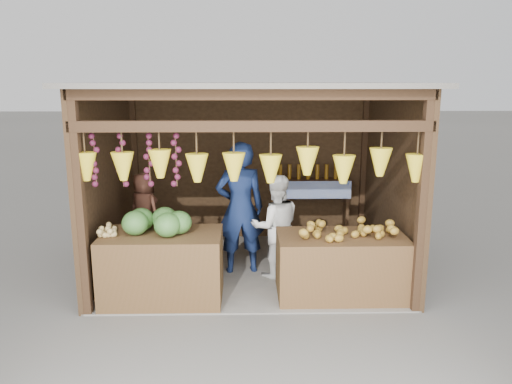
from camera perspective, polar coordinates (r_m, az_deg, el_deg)
ground at (r=7.40m, az=-0.56°, el=-8.68°), size 80.00×80.00×0.00m
stall_structure at (r=6.93m, az=-0.86°, el=4.14°), size 4.30×3.30×2.66m
back_shelf at (r=8.46m, az=6.46°, el=0.12°), size 1.25×0.32×1.32m
counter_left at (r=6.33m, az=-10.61°, el=-8.44°), size 1.45×0.85×0.87m
counter_right at (r=6.45m, az=9.66°, el=-8.34°), size 1.59×0.85×0.80m
stool at (r=7.62m, az=-12.38°, el=-7.13°), size 0.33×0.33×0.31m
man_standing at (r=6.98m, az=-1.83°, el=-1.88°), size 0.75×0.55×1.88m
woman_standing at (r=6.89m, az=2.28°, el=-3.96°), size 0.77×0.64×1.45m
vendor_seated at (r=7.42m, az=-12.63°, el=-2.02°), size 0.64×0.59×1.10m
melon_pile at (r=6.19m, az=-11.28°, el=-3.18°), size 1.00×0.50×0.32m
tanfruit_pile at (r=6.27m, az=-16.43°, el=-4.14°), size 0.34×0.40×0.13m
mango_pile at (r=6.30m, az=10.50°, el=-3.96°), size 1.40×0.64×0.22m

